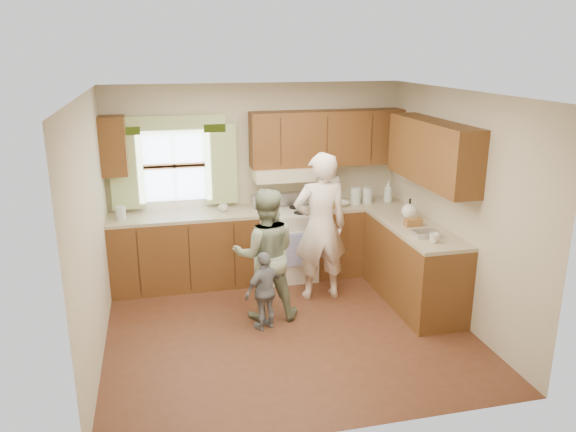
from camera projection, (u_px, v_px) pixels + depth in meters
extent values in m
plane|color=#4E2918|center=(288.00, 329.00, 6.07)|extent=(3.80, 3.80, 0.00)
plane|color=white|center=(287.00, 93.00, 5.35)|extent=(3.80, 3.80, 0.00)
plane|color=beige|center=(257.00, 180.00, 7.34)|extent=(3.80, 0.00, 3.80)
plane|color=beige|center=(343.00, 286.00, 4.08)|extent=(3.80, 0.00, 3.80)
plane|color=beige|center=(92.00, 232.00, 5.29)|extent=(0.00, 3.50, 3.50)
plane|color=beige|center=(456.00, 207.00, 6.13)|extent=(0.00, 3.50, 3.50)
cube|color=#42230E|center=(185.00, 251.00, 7.07)|extent=(1.82, 0.60, 0.90)
cube|color=#42230E|center=(356.00, 238.00, 7.58)|extent=(1.22, 0.60, 0.90)
cube|color=#472610|center=(413.00, 266.00, 6.60)|extent=(0.60, 1.65, 0.90)
cube|color=#B7AC89|center=(183.00, 216.00, 6.94)|extent=(1.82, 0.60, 0.04)
cube|color=#B7AC89|center=(357.00, 204.00, 7.44)|extent=(1.22, 0.60, 0.04)
cube|color=#B7AC89|center=(416.00, 228.00, 6.46)|extent=(0.60, 1.65, 0.04)
cube|color=#42230E|center=(327.00, 138.00, 7.23)|extent=(2.00, 0.33, 0.70)
cube|color=#472610|center=(113.00, 146.00, 6.64)|extent=(0.30, 0.33, 0.70)
cube|color=#472610|center=(432.00, 152.00, 6.24)|extent=(0.33, 1.65, 0.70)
cube|color=beige|center=(283.00, 174.00, 7.16)|extent=(0.76, 0.45, 0.15)
cube|color=silver|center=(174.00, 166.00, 7.02)|extent=(0.90, 0.03, 0.90)
cube|color=#FFFB4B|center=(126.00, 169.00, 6.84)|extent=(0.40, 0.05, 1.02)
cube|color=#FFFB4B|center=(221.00, 164.00, 7.10)|extent=(0.40, 0.05, 1.02)
cube|color=#FFFB4B|center=(172.00, 124.00, 6.82)|extent=(1.30, 0.05, 0.22)
cylinder|color=white|center=(328.00, 180.00, 7.47)|extent=(0.27, 0.12, 0.12)
imported|color=silver|center=(223.00, 208.00, 7.04)|extent=(0.15, 0.15, 0.09)
imported|color=silver|center=(388.00, 191.00, 7.42)|extent=(0.13, 0.13, 0.30)
imported|color=silver|center=(341.00, 204.00, 7.30)|extent=(0.27, 0.27, 0.05)
imported|color=silver|center=(434.00, 238.00, 5.92)|extent=(0.13, 0.13, 0.10)
cylinder|color=silver|center=(121.00, 213.00, 6.69)|extent=(0.12, 0.12, 0.16)
cube|color=olive|center=(331.00, 207.00, 7.21)|extent=(0.21, 0.16, 0.02)
cube|color=gold|center=(332.00, 203.00, 7.25)|extent=(0.18, 0.13, 0.10)
cylinder|color=silver|center=(356.00, 196.00, 7.37)|extent=(0.14, 0.14, 0.22)
cylinder|color=silver|center=(367.00, 195.00, 7.41)|extent=(0.13, 0.13, 0.21)
sphere|color=silver|center=(409.00, 211.00, 6.72)|extent=(0.19, 0.19, 0.19)
cube|color=olive|center=(413.00, 222.00, 6.47)|extent=(0.19, 0.11, 0.09)
cube|color=silver|center=(426.00, 234.00, 6.11)|extent=(0.27, 0.19, 0.06)
cube|color=silver|center=(285.00, 244.00, 7.34)|extent=(0.76, 0.64, 0.90)
cube|color=#B7B7BC|center=(280.00, 199.00, 7.43)|extent=(0.76, 0.10, 0.16)
cylinder|color=#B7B7BC|center=(290.00, 234.00, 6.97)|extent=(0.68, 0.03, 0.03)
cube|color=#5154BE|center=(295.00, 250.00, 7.03)|extent=(0.22, 0.02, 0.42)
cylinder|color=black|center=(269.00, 209.00, 7.28)|extent=(0.18, 0.18, 0.01)
cylinder|color=black|center=(296.00, 207.00, 7.36)|extent=(0.18, 0.18, 0.01)
cylinder|color=black|center=(273.00, 214.00, 7.05)|extent=(0.18, 0.18, 0.01)
cylinder|color=black|center=(301.00, 213.00, 7.13)|extent=(0.18, 0.18, 0.01)
imported|color=white|center=(320.00, 227.00, 6.61)|extent=(0.66, 0.44, 1.78)
imported|color=#28442E|center=(265.00, 255.00, 6.14)|extent=(0.79, 0.65, 1.49)
imported|color=gray|center=(265.00, 291.00, 5.97)|extent=(0.55, 0.41, 0.87)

